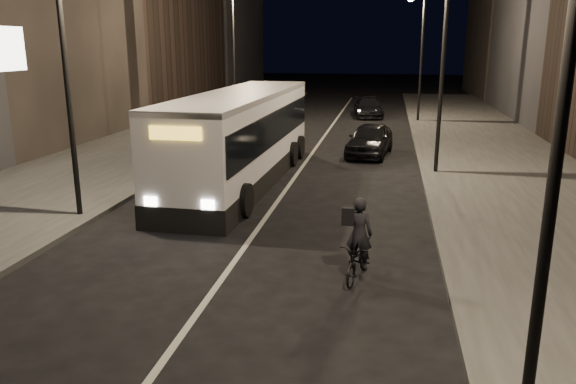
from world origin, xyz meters
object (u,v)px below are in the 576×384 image
at_px(streetlight_left_near, 71,38).
at_px(cyclist_on_bicycle, 359,252).
at_px(car_mid, 282,111).
at_px(streetlight_right_mid, 437,40).
at_px(streetlight_right_near, 548,31).
at_px(streetlight_right_far, 418,41).
at_px(car_far, 368,107).
at_px(city_bus, 242,134).
at_px(car_near, 370,139).
at_px(streetlight_left_far, 237,41).

height_order(streetlight_left_near, cyclist_on_bicycle, streetlight_left_near).
bearing_deg(car_mid, streetlight_right_mid, 115.56).
bearing_deg(streetlight_right_near, streetlight_right_far, 90.00).
distance_m(streetlight_right_near, streetlight_right_mid, 16.00).
distance_m(streetlight_right_near, car_far, 34.94).
relative_size(streetlight_right_near, streetlight_left_near, 1.00).
height_order(streetlight_right_mid, car_mid, streetlight_right_mid).
bearing_deg(streetlight_right_mid, city_bus, -161.57).
distance_m(streetlight_right_mid, car_near, 6.46).
distance_m(cyclist_on_bicycle, car_near, 14.89).
bearing_deg(streetlight_left_near, streetlight_left_far, 90.00).
bearing_deg(streetlight_right_far, car_far, 141.96).
height_order(streetlight_right_near, streetlight_right_mid, same).
xyz_separation_m(streetlight_right_far, streetlight_left_far, (-10.66, -6.00, 0.00)).
xyz_separation_m(streetlight_left_near, car_near, (8.12, 11.76, -4.59)).
height_order(streetlight_left_far, car_near, streetlight_left_far).
xyz_separation_m(streetlight_right_far, car_near, (-2.55, -12.24, -4.59)).
bearing_deg(streetlight_left_near, cyclist_on_bicycle, -20.42).
distance_m(streetlight_right_mid, car_far, 19.33).
bearing_deg(car_near, streetlight_right_near, -74.72).
xyz_separation_m(streetlight_right_far, city_bus, (-7.24, -18.41, -3.49)).
bearing_deg(car_far, streetlight_right_mid, -87.37).
relative_size(streetlight_right_near, car_near, 1.80).
distance_m(streetlight_right_near, streetlight_left_near, 13.33).
bearing_deg(streetlight_right_mid, cyclist_on_bicycle, -101.52).
height_order(streetlight_right_near, streetlight_left_near, same).
bearing_deg(city_bus, car_far, 80.44).
xyz_separation_m(streetlight_left_far, car_mid, (1.73, 4.87, -4.65)).
bearing_deg(streetlight_right_near, cyclist_on_bicycle, 114.95).
relative_size(streetlight_left_far, car_far, 1.72).
relative_size(streetlight_right_mid, streetlight_left_far, 1.00).
height_order(streetlight_left_far, car_far, streetlight_left_far).
bearing_deg(streetlight_right_far, car_mid, -172.80).
distance_m(streetlight_left_near, city_bus, 7.43).
distance_m(streetlight_right_far, car_near, 13.32).
xyz_separation_m(car_mid, car_far, (5.76, 3.61, -0.02)).
relative_size(cyclist_on_bicycle, car_mid, 0.46).
bearing_deg(city_bus, cyclist_on_bicycle, -58.85).
bearing_deg(streetlight_right_mid, car_far, 99.73).
distance_m(streetlight_right_mid, streetlight_left_near, 13.33).
bearing_deg(streetlight_left_far, car_mid, 70.43).
xyz_separation_m(streetlight_left_near, cyclist_on_bicycle, (8.40, -3.13, -4.70)).
bearing_deg(car_mid, streetlight_right_near, 100.71).
relative_size(streetlight_right_far, car_mid, 1.89).
xyz_separation_m(streetlight_left_near, city_bus, (3.43, 5.59, -3.49)).
bearing_deg(streetlight_left_near, streetlight_right_mid, 36.88).
bearing_deg(cyclist_on_bicycle, streetlight_right_near, -53.44).
xyz_separation_m(streetlight_right_near, car_near, (-2.55, 19.76, -4.59)).
distance_m(streetlight_right_near, car_near, 20.45).
bearing_deg(car_far, cyclist_on_bicycle, -95.36).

